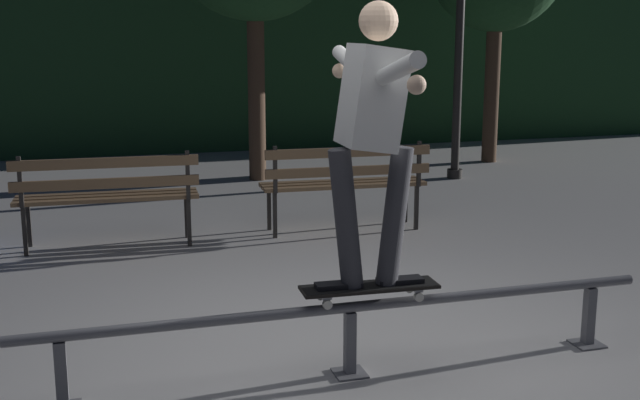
# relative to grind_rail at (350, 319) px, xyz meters

# --- Properties ---
(ground_plane) EXTENTS (90.00, 90.00, 0.00)m
(ground_plane) POSITION_rel_grind_rail_xyz_m (-0.00, 0.14, -0.33)
(ground_plane) COLOR #ADAAA8
(hedge_backdrop) EXTENTS (24.00, 1.20, 2.47)m
(hedge_backdrop) POSITION_rel_grind_rail_xyz_m (-0.00, 9.28, 0.91)
(hedge_backdrop) COLOR #234C28
(hedge_backdrop) RESTS_ON ground
(grind_rail) EXTENTS (3.67, 0.18, 0.43)m
(grind_rail) POSITION_rel_grind_rail_xyz_m (0.00, 0.00, 0.00)
(grind_rail) COLOR slate
(grind_rail) RESTS_ON ground
(skateboard) EXTENTS (0.79, 0.23, 0.09)m
(skateboard) POSITION_rel_grind_rail_xyz_m (0.11, -0.00, 0.18)
(skateboard) COLOR black
(skateboard) RESTS_ON grind_rail
(skateboarder) EXTENTS (0.62, 1.41, 1.56)m
(skateboarder) POSITION_rel_grind_rail_xyz_m (0.12, -0.00, 1.11)
(skateboarder) COLOR black
(skateboarder) RESTS_ON skateboard
(park_bench_leftmost) EXTENTS (1.62, 0.49, 0.88)m
(park_bench_leftmost) POSITION_rel_grind_rail_xyz_m (-1.22, 3.15, 0.21)
(park_bench_leftmost) COLOR #282623
(park_bench_leftmost) RESTS_ON ground
(park_bench_left_center) EXTENTS (1.62, 0.49, 0.88)m
(park_bench_left_center) POSITION_rel_grind_rail_xyz_m (0.99, 3.15, 0.21)
(park_bench_left_center) COLOR #282623
(park_bench_left_center) RESTS_ON ground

